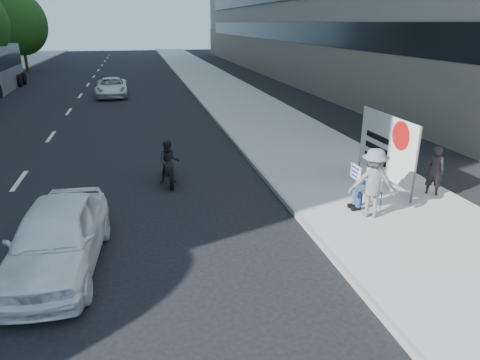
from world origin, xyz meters
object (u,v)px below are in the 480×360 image
object	(u,v)px
seated_protester	(369,182)
motorcycle	(169,164)
pedestrian_woman	(435,170)
protest_banner	(386,146)
jogger	(373,183)
white_sedan_far	(112,87)
white_sedan_near	(57,237)

from	to	relation	value
seated_protester	motorcycle	world-z (taller)	seated_protester
pedestrian_woman	protest_banner	size ratio (longest dim) A/B	0.48
protest_banner	motorcycle	distance (m)	6.81
seated_protester	pedestrian_woman	distance (m)	2.39
motorcycle	pedestrian_woman	bearing A→B (deg)	-19.88
jogger	white_sedan_far	xyz separation A→B (m)	(-7.47, 22.65, -0.42)
protest_banner	white_sedan_near	world-z (taller)	protest_banner
jogger	white_sedan_near	xyz separation A→B (m)	(-7.56, -0.57, -0.34)
seated_protester	jogger	distance (m)	0.59
jogger	motorcycle	bearing A→B (deg)	-20.79
jogger	white_sedan_far	distance (m)	23.85
white_sedan_near	motorcycle	size ratio (longest dim) A/B	2.08
jogger	seated_protester	bearing A→B (deg)	-91.82
jogger	motorcycle	world-z (taller)	jogger
protest_banner	jogger	bearing A→B (deg)	-127.81
protest_banner	white_sedan_near	xyz separation A→B (m)	(-9.10, -2.55, -0.68)
pedestrian_woman	protest_banner	xyz separation A→B (m)	(-1.02, 1.02, 0.51)
jogger	motorcycle	size ratio (longest dim) A/B	0.90
white_sedan_far	seated_protester	bearing A→B (deg)	-71.63
seated_protester	white_sedan_near	xyz separation A→B (m)	(-7.77, -1.10, -0.15)
white_sedan_near	white_sedan_far	bearing A→B (deg)	94.22
seated_protester	white_sedan_near	distance (m)	7.84
motorcycle	white_sedan_near	bearing A→B (deg)	-116.43
white_sedan_near	protest_banner	bearing A→B (deg)	20.12
motorcycle	jogger	bearing A→B (deg)	-37.06
seated_protester	white_sedan_near	size ratio (longest dim) A/B	0.31
seated_protester	white_sedan_far	bearing A→B (deg)	109.13
pedestrian_woman	motorcycle	distance (m)	8.09
protest_banner	pedestrian_woman	bearing A→B (deg)	-44.90
seated_protester	motorcycle	xyz separation A→B (m)	(-5.08, 3.61, -0.24)
white_sedan_near	white_sedan_far	xyz separation A→B (m)	(0.09, 23.22, -0.08)
white_sedan_far	pedestrian_woman	bearing A→B (deg)	-65.95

